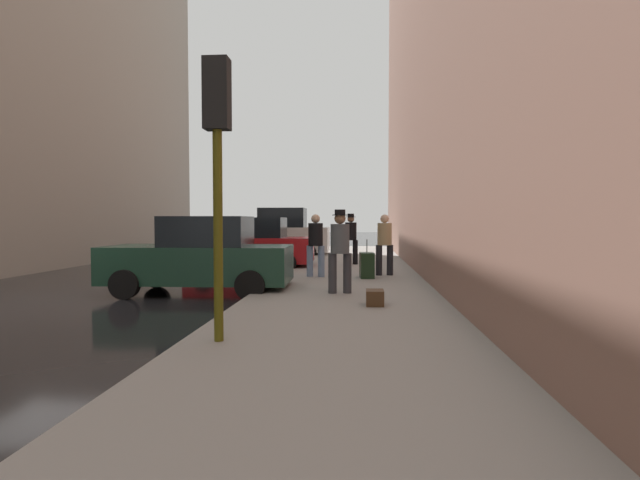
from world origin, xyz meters
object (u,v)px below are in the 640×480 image
object	(u,v)px
fire_hydrant	(283,270)
duffel_bag	(375,298)
pedestrian_with_beanie	(340,247)
rolling_suitcase	(367,265)
pedestrian_in_jeans	(316,242)
parked_red_hatchback	(252,245)
parked_dark_green_sedan	(201,257)
pedestrian_in_tan_coat	(385,241)
parked_white_van	(279,235)
pedestrian_with_fedora	(351,236)
traffic_light	(217,137)

from	to	relation	value
fire_hydrant	duffel_bag	size ratio (longest dim) A/B	1.60
fire_hydrant	pedestrian_with_beanie	xyz separation A→B (m)	(1.44, -1.45, 0.64)
rolling_suitcase	duffel_bag	xyz separation A→B (m)	(0.08, -4.30, -0.20)
duffel_bag	pedestrian_in_jeans	bearing A→B (deg)	108.21
parked_red_hatchback	pedestrian_with_beanie	size ratio (longest dim) A/B	2.37
parked_dark_green_sedan	pedestrian_in_tan_coat	distance (m)	5.20
fire_hydrant	parked_red_hatchback	bearing A→B (deg)	110.68
parked_white_van	pedestrian_in_jeans	size ratio (longest dim) A/B	2.69
pedestrian_in_tan_coat	pedestrian_with_fedora	world-z (taller)	pedestrian_with_fedora
parked_dark_green_sedan	pedestrian_in_jeans	xyz separation A→B (m)	(2.46, 2.32, 0.26)
fire_hydrant	rolling_suitcase	xyz separation A→B (m)	(2.06, 1.39, -0.01)
pedestrian_in_tan_coat	pedestrian_in_jeans	size ratio (longest dim) A/B	1.00
parked_red_hatchback	rolling_suitcase	bearing A→B (deg)	-41.31
parked_dark_green_sedan	pedestrian_with_fedora	xyz separation A→B (m)	(3.36, 6.19, 0.29)
parked_red_hatchback	pedestrian_in_jeans	xyz separation A→B (m)	(2.46, -3.19, 0.26)
pedestrian_with_fedora	pedestrian_in_jeans	bearing A→B (deg)	-103.08
parked_white_van	rolling_suitcase	distance (m)	10.05
parked_dark_green_sedan	pedestrian_with_fedora	distance (m)	7.05
rolling_suitcase	pedestrian_in_jeans	bearing A→B (deg)	171.84
parked_dark_green_sedan	parked_red_hatchback	distance (m)	5.51
traffic_light	pedestrian_in_tan_coat	distance (m)	8.40
traffic_light	pedestrian_in_tan_coat	bearing A→B (deg)	72.25
traffic_light	duffel_bag	distance (m)	4.30
parked_white_van	fire_hydrant	distance (m)	10.81
parked_dark_green_sedan	duffel_bag	bearing A→B (deg)	-28.96
parked_red_hatchback	rolling_suitcase	xyz separation A→B (m)	(3.86, -3.39, -0.36)
parked_white_van	pedestrian_with_fedora	world-z (taller)	parked_white_van
traffic_light	pedestrian_with_beanie	size ratio (longest dim) A/B	2.03
parked_white_van	duffel_bag	distance (m)	14.14
parked_dark_green_sedan	traffic_light	bearing A→B (deg)	-69.75
pedestrian_in_jeans	parked_white_van	bearing A→B (deg)	105.19
parked_white_van	pedestrian_in_tan_coat	xyz separation A→B (m)	(4.37, -8.56, 0.07)
parked_red_hatchback	rolling_suitcase	distance (m)	5.15
pedestrian_in_jeans	pedestrian_with_beanie	distance (m)	3.14
pedestrian_in_jeans	pedestrian_with_beanie	bearing A→B (deg)	-75.51
pedestrian_with_fedora	duffel_bag	distance (m)	8.44
pedestrian_with_fedora	parked_red_hatchback	bearing A→B (deg)	-168.57
traffic_light	duffel_bag	size ratio (longest dim) A/B	8.18
rolling_suitcase	fire_hydrant	bearing A→B (deg)	-146.00
parked_dark_green_sedan	traffic_light	xyz separation A→B (m)	(1.85, -5.02, 1.91)
pedestrian_in_tan_coat	pedestrian_with_fedora	xyz separation A→B (m)	(-1.01, 3.37, 0.03)
parked_dark_green_sedan	fire_hydrant	xyz separation A→B (m)	(1.80, 0.73, -0.35)
pedestrian_in_tan_coat	pedestrian_with_beanie	bearing A→B (deg)	-107.53
parked_white_van	fire_hydrant	world-z (taller)	parked_white_van
traffic_light	parked_dark_green_sedan	bearing A→B (deg)	110.25
parked_red_hatchback	parked_white_van	xyz separation A→B (m)	(-0.00, 5.87, 0.18)
parked_white_van	pedestrian_with_fedora	bearing A→B (deg)	-57.09
fire_hydrant	rolling_suitcase	distance (m)	2.48
pedestrian_with_fedora	fire_hydrant	bearing A→B (deg)	-105.91
parked_red_hatchback	parked_white_van	distance (m)	5.87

